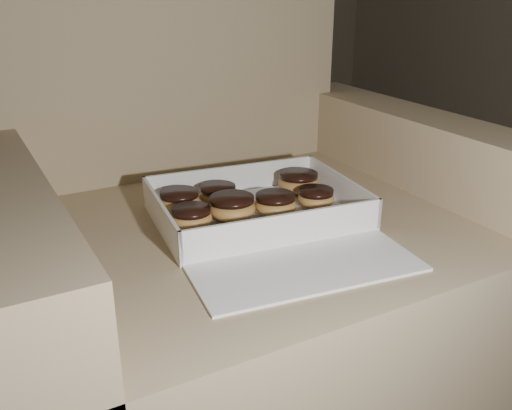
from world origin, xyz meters
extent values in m
cube|color=#978460|center=(0.25, 0.35, 0.23)|extent=(0.79, 0.79, 0.46)
cube|color=#978460|center=(0.25, 0.71, 0.75)|extent=(0.79, 0.15, 0.57)
cube|color=#978460|center=(-0.17, 0.35, 0.31)|extent=(0.13, 0.79, 0.61)
cube|color=#978460|center=(0.68, 0.35, 0.31)|extent=(0.13, 0.79, 0.61)
cube|color=white|center=(0.26, 0.33, 0.46)|extent=(0.40, 0.32, 0.01)
cube|color=white|center=(0.28, 0.46, 0.50)|extent=(0.37, 0.05, 0.06)
cube|color=white|center=(0.25, 0.19, 0.50)|extent=(0.37, 0.05, 0.06)
cube|color=white|center=(0.08, 0.35, 0.50)|extent=(0.04, 0.28, 0.06)
cube|color=white|center=(0.45, 0.30, 0.50)|extent=(0.04, 0.28, 0.06)
cube|color=#CC5269|center=(0.45, 0.30, 0.50)|extent=(0.04, 0.27, 0.05)
cube|color=white|center=(0.24, 0.11, 0.46)|extent=(0.38, 0.20, 0.01)
ellipsoid|color=#CD8E47|center=(0.30, 0.31, 0.49)|extent=(0.08, 0.08, 0.04)
cylinder|color=black|center=(0.30, 0.31, 0.50)|extent=(0.08, 0.08, 0.01)
ellipsoid|color=#CD8E47|center=(0.14, 0.42, 0.49)|extent=(0.08, 0.08, 0.04)
cylinder|color=black|center=(0.14, 0.42, 0.50)|extent=(0.07, 0.07, 0.01)
ellipsoid|color=#CD8E47|center=(0.39, 0.30, 0.49)|extent=(0.07, 0.07, 0.03)
cylinder|color=black|center=(0.39, 0.30, 0.50)|extent=(0.07, 0.07, 0.01)
ellipsoid|color=#CD8E47|center=(0.22, 0.41, 0.49)|extent=(0.08, 0.08, 0.04)
cylinder|color=black|center=(0.22, 0.41, 0.50)|extent=(0.07, 0.07, 0.01)
ellipsoid|color=#CD8E47|center=(0.13, 0.33, 0.49)|extent=(0.08, 0.08, 0.04)
cylinder|color=black|center=(0.13, 0.33, 0.50)|extent=(0.07, 0.07, 0.01)
ellipsoid|color=#CD8E47|center=(0.40, 0.39, 0.49)|extent=(0.09, 0.09, 0.04)
cylinder|color=black|center=(0.40, 0.39, 0.51)|extent=(0.08, 0.08, 0.01)
ellipsoid|color=#CD8E47|center=(0.21, 0.33, 0.49)|extent=(0.09, 0.09, 0.04)
cylinder|color=black|center=(0.21, 0.33, 0.51)|extent=(0.08, 0.08, 0.01)
ellipsoid|color=black|center=(0.34, 0.28, 0.47)|extent=(0.01, 0.01, 0.00)
ellipsoid|color=black|center=(0.34, 0.21, 0.47)|extent=(0.01, 0.01, 0.00)
ellipsoid|color=black|center=(0.40, 0.20, 0.47)|extent=(0.01, 0.01, 0.00)
camera|label=1|loc=(-0.22, -0.55, 0.90)|focal=40.00mm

